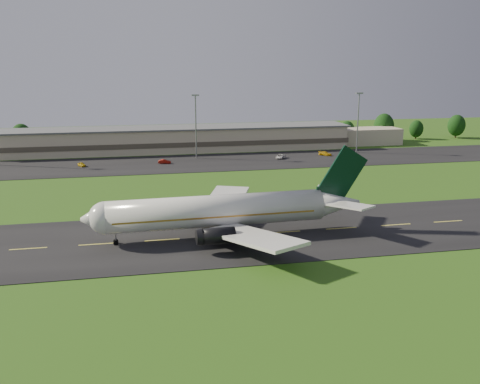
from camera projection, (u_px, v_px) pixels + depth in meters
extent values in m
plane|color=#2A4912|center=(225.00, 236.00, 94.79)|extent=(360.00, 360.00, 0.00)
cube|color=black|center=(225.00, 236.00, 94.78)|extent=(220.00, 30.00, 0.10)
cube|color=black|center=(183.00, 163.00, 163.29)|extent=(260.00, 30.00, 0.10)
cylinder|color=silver|center=(217.00, 211.00, 93.39)|extent=(38.16, 6.83, 5.60)
sphere|color=silver|center=(105.00, 218.00, 89.07)|extent=(5.60, 5.60, 5.60)
cone|color=silver|center=(93.00, 219.00, 88.61)|extent=(4.17, 5.50, 5.38)
cone|color=silver|center=(337.00, 203.00, 98.51)|extent=(9.17, 5.78, 5.49)
cube|color=#9A6721|center=(214.00, 213.00, 93.36)|extent=(35.16, 6.77, 0.28)
cube|color=black|center=(101.00, 215.00, 88.80)|extent=(2.10, 3.06, 0.65)
cube|color=silver|center=(252.00, 237.00, 84.15)|extent=(14.58, 20.13, 2.20)
cube|color=silver|center=(224.00, 202.00, 104.93)|extent=(13.64, 20.21, 2.20)
cube|color=silver|center=(348.00, 205.00, 93.58)|extent=(7.70, 9.36, 0.91)
cube|color=silver|center=(326.00, 192.00, 103.02)|extent=(7.34, 9.39, 0.91)
cube|color=black|center=(329.00, 194.00, 97.75)|extent=(5.02, 0.71, 3.00)
cube|color=black|center=(343.00, 174.00, 97.44)|extent=(9.44, 0.76, 10.55)
cylinder|color=black|center=(218.00, 236.00, 85.94)|extent=(5.68, 2.88, 2.70)
cylinder|color=black|center=(201.00, 210.00, 101.06)|extent=(5.68, 2.88, 2.70)
cube|color=tan|center=(176.00, 140.00, 185.20)|extent=(120.00, 15.00, 8.00)
cube|color=#4C4438|center=(176.00, 142.00, 185.39)|extent=(121.00, 15.40, 1.60)
cube|color=#595B60|center=(176.00, 128.00, 184.22)|extent=(122.00, 16.00, 0.50)
cube|color=tan|center=(362.00, 136.00, 201.12)|extent=(28.00, 11.00, 6.00)
cylinder|color=gray|center=(196.00, 127.00, 169.54)|extent=(0.44, 0.44, 20.00)
cube|color=gray|center=(195.00, 95.00, 167.16)|extent=(2.40, 1.20, 0.50)
cylinder|color=gray|center=(358.00, 123.00, 180.37)|extent=(0.44, 0.44, 20.00)
cube|color=gray|center=(359.00, 93.00, 177.99)|extent=(2.40, 1.20, 0.50)
cylinder|color=black|center=(22.00, 147.00, 185.32)|extent=(0.56, 0.56, 3.02)
ellipsoid|color=black|center=(21.00, 136.00, 184.45)|extent=(7.05, 7.05, 8.81)
cylinder|color=black|center=(69.00, 146.00, 188.52)|extent=(0.56, 0.56, 2.46)
ellipsoid|color=black|center=(68.00, 138.00, 187.81)|extent=(5.73, 5.73, 7.17)
cylinder|color=black|center=(292.00, 140.00, 203.67)|extent=(0.56, 0.56, 2.62)
ellipsoid|color=black|center=(293.00, 132.00, 202.92)|extent=(6.11, 6.11, 7.64)
cylinder|color=black|center=(347.00, 139.00, 207.07)|extent=(0.56, 0.56, 2.56)
ellipsoid|color=black|center=(347.00, 131.00, 206.33)|extent=(5.98, 5.98, 7.48)
cylinder|color=black|center=(383.00, 136.00, 211.42)|extent=(0.56, 0.56, 3.34)
ellipsoid|color=black|center=(384.00, 126.00, 210.46)|extent=(7.79, 7.79, 9.74)
cylinder|color=black|center=(416.00, 136.00, 215.55)|extent=(0.56, 0.56, 2.37)
ellipsoid|color=black|center=(416.00, 129.00, 214.87)|extent=(5.53, 5.53, 6.92)
cylinder|color=black|center=(456.00, 134.00, 218.36)|extent=(0.56, 0.56, 2.98)
ellipsoid|color=black|center=(456.00, 125.00, 217.50)|extent=(6.95, 6.95, 8.69)
imported|color=#C29F0B|center=(82.00, 164.00, 157.98)|extent=(2.84, 3.67, 1.17)
imported|color=maroon|center=(165.00, 162.00, 162.41)|extent=(4.01, 1.95, 1.27)
imported|color=silver|center=(281.00, 156.00, 171.11)|extent=(4.37, 5.13, 1.31)
imported|color=#CF9C0C|center=(325.00, 154.00, 176.58)|extent=(4.41, 4.31, 1.27)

